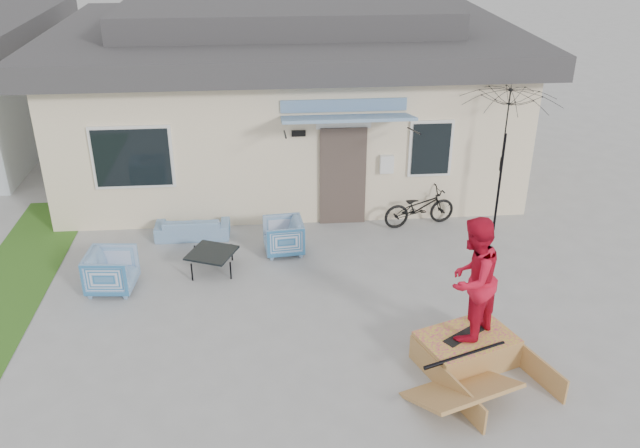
{
  "coord_description": "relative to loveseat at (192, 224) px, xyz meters",
  "views": [
    {
      "loc": [
        -0.55,
        -8.22,
        6.29
      ],
      "look_at": [
        0.3,
        1.8,
        1.3
      ],
      "focal_mm": 37.54,
      "sensor_mm": 36.0,
      "label": 1
    }
  ],
  "objects": [
    {
      "name": "ground",
      "position": [
        2.1,
        -4.05,
        -0.29
      ],
      "size": [
        90.0,
        90.0,
        0.0
      ],
      "primitive_type": "plane",
      "color": "gray",
      "rests_on": "ground"
    },
    {
      "name": "armchair_left",
      "position": [
        -1.23,
        -1.91,
        0.12
      ],
      "size": [
        0.81,
        0.85,
        0.81
      ],
      "primitive_type": "imported",
      "rotation": [
        0.0,
        0.0,
        1.48
      ],
      "color": "#21649C",
      "rests_on": "ground"
    },
    {
      "name": "skateboard",
      "position": [
        4.37,
        -4.4,
        0.19
      ],
      "size": [
        0.76,
        0.6,
        0.05
      ],
      "primitive_type": "cube",
      "rotation": [
        0.0,
        0.0,
        0.59
      ],
      "color": "black",
      "rests_on": "skate_ramp"
    },
    {
      "name": "skater",
      "position": [
        4.37,
        -4.4,
        1.15
      ],
      "size": [
        1.15,
        1.15,
        1.88
      ],
      "primitive_type": "imported",
      "rotation": [
        0.0,
        0.0,
        3.92
      ],
      "color": "red",
      "rests_on": "skateboard"
    },
    {
      "name": "grass_strip",
      "position": [
        -3.1,
        -2.05,
        -0.29
      ],
      "size": [
        1.4,
        8.0,
        0.01
      ],
      "primitive_type": "cube",
      "color": "#2C5A1B",
      "rests_on": "ground"
    },
    {
      "name": "coffee_table",
      "position": [
        0.48,
        -1.39,
        -0.1
      ],
      "size": [
        1.01,
        1.01,
        0.38
      ],
      "primitive_type": "cube",
      "rotation": [
        0.0,
        0.0,
        -0.4
      ],
      "color": "black",
      "rests_on": "ground"
    },
    {
      "name": "bicycle",
      "position": [
        4.69,
        0.15,
        0.21
      ],
      "size": [
        1.63,
        0.84,
        1.0
      ],
      "primitive_type": "imported",
      "rotation": [
        0.0,
        0.0,
        1.77
      ],
      "color": "black",
      "rests_on": "ground"
    },
    {
      "name": "armchair_right",
      "position": [
        1.81,
        -0.79,
        0.09
      ],
      "size": [
        0.75,
        0.79,
        0.75
      ],
      "primitive_type": "imported",
      "rotation": [
        0.0,
        0.0,
        -1.48
      ],
      "color": "#21649C",
      "rests_on": "ground"
    },
    {
      "name": "patio_umbrella",
      "position": [
        6.2,
        -0.23,
        1.46
      ],
      "size": [
        2.09,
        1.95,
        2.2
      ],
      "color": "black",
      "rests_on": "ground"
    },
    {
      "name": "loveseat",
      "position": [
        0.0,
        0.0,
        0.0
      ],
      "size": [
        1.49,
        0.44,
        0.58
      ],
      "primitive_type": "imported",
      "rotation": [
        0.0,
        0.0,
        3.14
      ],
      "color": "#21649C",
      "rests_on": "ground"
    },
    {
      "name": "skate_ramp",
      "position": [
        4.39,
        -4.44,
        -0.06
      ],
      "size": [
        1.89,
        2.16,
        0.45
      ],
      "primitive_type": null,
      "rotation": [
        0.0,
        0.0,
        0.35
      ],
      "color": "#AB7A41",
      "rests_on": "ground"
    },
    {
      "name": "house",
      "position": [
        2.1,
        3.94,
        1.65
      ],
      "size": [
        10.8,
        8.49,
        4.1
      ],
      "color": "beige",
      "rests_on": "ground"
    }
  ]
}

